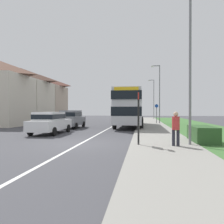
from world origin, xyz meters
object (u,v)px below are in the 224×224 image
(pedestrian_at_stop, at_px, (176,127))
(cycle_route_sign, at_px, (157,113))
(street_lamp_far, at_px, (153,97))
(double_decker_bus, at_px, (130,106))
(parked_car_grey, at_px, (71,118))
(street_lamp_near, at_px, (188,52))
(street_lamp_mid, at_px, (159,90))
(parked_car_white, at_px, (50,122))
(bus_stop_sign, at_px, (138,114))

(pedestrian_at_stop, distance_m, cycle_route_sign, 17.85)
(pedestrian_at_stop, height_order, street_lamp_far, street_lamp_far)
(double_decker_bus, relative_size, parked_car_grey, 2.48)
(double_decker_bus, bearing_deg, cycle_route_sign, 59.28)
(parked_car_grey, distance_m, street_lamp_near, 13.73)
(street_lamp_mid, distance_m, street_lamp_far, 14.52)
(cycle_route_sign, height_order, street_lamp_near, street_lamp_near)
(parked_car_white, bearing_deg, double_decker_bus, 54.04)
(double_decker_bus, relative_size, pedestrian_at_stop, 6.14)
(street_lamp_near, bearing_deg, street_lamp_mid, 90.17)
(parked_car_white, xyz_separation_m, street_lamp_mid, (8.82, 13.02, 3.39))
(pedestrian_at_stop, bearing_deg, parked_car_white, 148.10)
(cycle_route_sign, distance_m, street_lamp_mid, 2.89)
(street_lamp_mid, bearing_deg, pedestrian_at_stop, -91.81)
(parked_car_grey, xyz_separation_m, street_lamp_mid, (8.91, 7.86, 3.34))
(double_decker_bus, xyz_separation_m, cycle_route_sign, (3.09, 5.20, -0.71))
(double_decker_bus, distance_m, bus_stop_sign, 12.55)
(bus_stop_sign, bearing_deg, parked_car_grey, 123.27)
(double_decker_bus, relative_size, street_lamp_near, 1.31)
(parked_car_grey, distance_m, street_lamp_mid, 12.35)
(street_lamp_near, height_order, street_lamp_mid, street_lamp_near)
(pedestrian_at_stop, bearing_deg, double_decker_bus, 102.50)
(cycle_route_sign, relative_size, street_lamp_near, 0.32)
(bus_stop_sign, relative_size, street_lamp_far, 0.34)
(double_decker_bus, height_order, street_lamp_mid, street_lamp_mid)
(pedestrian_at_stop, xyz_separation_m, bus_stop_sign, (-1.69, 0.16, 0.56))
(bus_stop_sign, bearing_deg, street_lamp_mid, 82.84)
(cycle_route_sign, xyz_separation_m, street_lamp_far, (0.32, 14.83, 2.94))
(street_lamp_mid, bearing_deg, parked_car_grey, -138.58)
(parked_car_white, xyz_separation_m, street_lamp_far, (8.86, 27.54, 3.48))
(cycle_route_sign, bearing_deg, pedestrian_at_stop, -90.93)
(parked_car_grey, bearing_deg, street_lamp_mid, 41.42)
(parked_car_grey, xyz_separation_m, street_lamp_near, (8.96, -9.79, 3.54))
(double_decker_bus, bearing_deg, parked_car_white, -125.96)
(parked_car_white, height_order, parked_car_grey, parked_car_grey)
(double_decker_bus, distance_m, cycle_route_sign, 6.10)
(street_lamp_near, bearing_deg, bus_stop_sign, -171.34)
(cycle_route_sign, xyz_separation_m, street_lamp_near, (0.34, -17.33, 3.05))
(double_decker_bus, bearing_deg, street_lamp_mid, 58.54)
(street_lamp_far, bearing_deg, double_decker_bus, -99.66)
(pedestrian_at_stop, height_order, street_lamp_near, street_lamp_near)
(parked_car_grey, bearing_deg, double_decker_bus, 22.95)
(bus_stop_sign, distance_m, street_lamp_mid, 18.35)
(pedestrian_at_stop, bearing_deg, cycle_route_sign, 89.07)
(parked_car_white, distance_m, cycle_route_sign, 15.32)
(cycle_route_sign, distance_m, street_lamp_near, 17.60)
(double_decker_bus, distance_m, street_lamp_mid, 6.81)
(street_lamp_mid, bearing_deg, bus_stop_sign, -97.16)
(street_lamp_mid, bearing_deg, street_lamp_near, -89.83)
(parked_car_white, height_order, bus_stop_sign, bus_stop_sign)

